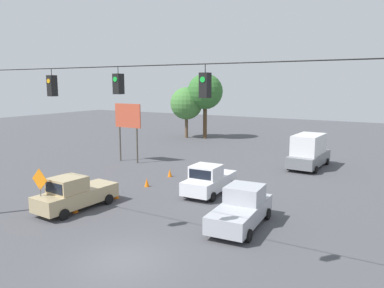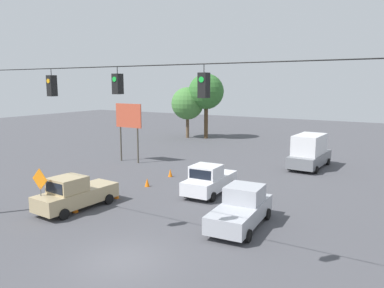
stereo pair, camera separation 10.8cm
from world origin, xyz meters
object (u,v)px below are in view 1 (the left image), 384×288
Objects in this scene: traffic_cone_fourth at (170,173)px; box_truck_grey_oncoming_deep at (309,151)px; traffic_cone_third at (147,182)px; pickup_truck_white_withflow_mid at (209,180)px; work_zone_sign at (40,183)px; traffic_cone_nearest at (75,207)px; tree_horizon_left at (205,92)px; pickup_truck_tan_parked_shoulder at (75,194)px; overhead_signal_span at (119,137)px; roadside_billboard at (128,121)px; traffic_cone_second at (116,194)px; tree_horizon_right at (186,104)px; pickup_truck_silver_crossing_near at (242,208)px.

box_truck_grey_oncoming_deep is at bearing -134.08° from traffic_cone_fourth.
pickup_truck_white_withflow_mid is at bearing -170.93° from traffic_cone_third.
work_zone_sign is (1.39, 8.20, 1.66)m from traffic_cone_third.
traffic_cone_nearest is 32.70m from tree_horizon_left.
traffic_cone_third is 26.43m from tree_horizon_left.
traffic_cone_fourth is (9.04, 9.34, -1.19)m from box_truck_grey_oncoming_deep.
box_truck_grey_oncoming_deep is (-9.50, -19.07, 0.54)m from pickup_truck_tan_parked_shoulder.
overhead_signal_span reaches higher than roadside_billboard.
pickup_truck_tan_parked_shoulder is (7.02, -3.68, -4.49)m from overhead_signal_span.
roadside_billboard is at bearing -54.00° from traffic_cone_second.
tree_horizon_left reaches higher than traffic_cone_second.
overhead_signal_span reaches higher than traffic_cone_third.
traffic_cone_nearest is at bearing -129.15° from work_zone_sign.
overhead_signal_span is 4.36× the size of pickup_truck_white_withflow_mid.
tree_horizon_left reaches higher than pickup_truck_white_withflow_mid.
traffic_cone_nearest is at bearing 109.42° from tree_horizon_right.
traffic_cone_nearest is 0.07× the size of tree_horizon_left.
work_zone_sign is at bearing 80.41° from traffic_cone_third.
pickup_truck_white_withflow_mid is 7.93× the size of traffic_cone_third.
traffic_cone_nearest is at bearing -26.39° from overhead_signal_span.
work_zone_sign is at bearing 73.82° from traffic_cone_second.
roadside_billboard is at bearing -50.62° from overhead_signal_span.
traffic_cone_nearest is 10.14m from traffic_cone_fourth.
tree_horizon_right reaches higher than traffic_cone_nearest.
traffic_cone_nearest and traffic_cone_third have the same top height.
pickup_truck_white_withflow_mid is at bearing 124.67° from tree_horizon_right.
pickup_truck_white_withflow_mid is at bearing -127.76° from pickup_truck_tan_parked_shoulder.
traffic_cone_third is 0.23× the size of work_zone_sign.
traffic_cone_nearest is at bearing 117.59° from roadside_billboard.
traffic_cone_nearest is 32.45m from tree_horizon_right.
pickup_truck_white_withflow_mid is 5.73m from traffic_cone_fourth.
roadside_billboard reaches higher than pickup_truck_tan_parked_shoulder.
pickup_truck_white_withflow_mid is 7.93× the size of traffic_cone_second.
pickup_truck_tan_parked_shoulder is 3.10m from traffic_cone_second.
box_truck_grey_oncoming_deep is (-2.48, -22.74, -3.95)m from overhead_signal_span.
overhead_signal_span is 9.11m from pickup_truck_tan_parked_shoulder.
traffic_cone_nearest is (9.42, 3.14, -0.65)m from pickup_truck_silver_crossing_near.
traffic_cone_third is (6.37, -10.02, -5.14)m from overhead_signal_span.
traffic_cone_second is at bearing 126.00° from roadside_billboard.
box_truck_grey_oncoming_deep reaches higher than pickup_truck_tan_parked_shoulder.
tree_horizon_left is at bearing -60.77° from pickup_truck_white_withflow_mid.
traffic_cone_third is (0.01, -3.39, 0.00)m from traffic_cone_second.
tree_horizon_left is (17.15, -11.59, 5.01)m from box_truck_grey_oncoming_deep.
tree_horizon_left reaches higher than work_zone_sign.
box_truck_grey_oncoming_deep is at bearing 145.95° from tree_horizon_left.
traffic_cone_third is at bearing -91.80° from traffic_cone_nearest.
pickup_truck_white_withflow_mid reaches higher than traffic_cone_fourth.
traffic_cone_nearest is (6.58, -3.27, -5.14)m from overhead_signal_span.
overhead_signal_span reaches higher than tree_horizon_right.
tree_horizon_left is (8.31, -24.31, 6.20)m from traffic_cone_third.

